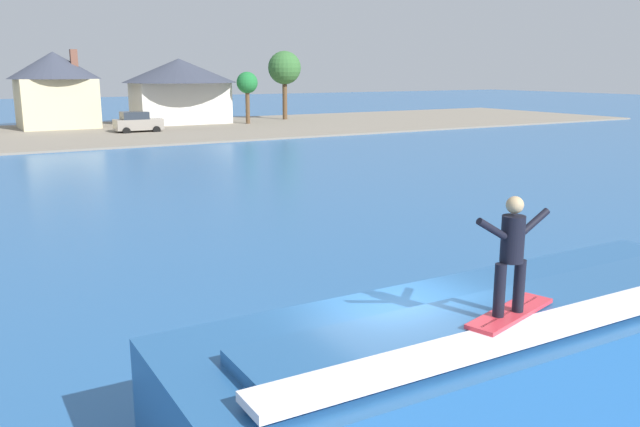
{
  "coord_description": "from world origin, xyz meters",
  "views": [
    {
      "loc": [
        -5.98,
        -8.04,
        5.28
      ],
      "look_at": [
        1.25,
        4.48,
        2.09
      ],
      "focal_mm": 36.55,
      "sensor_mm": 36.0,
      "label": 1
    }
  ],
  "objects_px": {
    "tree_short_bushy": "(247,84)",
    "house_gabled_white": "(180,84)",
    "tree_tall_bare": "(284,69)",
    "house_small_cottage": "(55,86)",
    "wave_crest": "(501,356)",
    "car_far_shore": "(137,122)",
    "surfboard": "(511,313)",
    "surfer": "(512,249)"
  },
  "relations": [
    {
      "from": "tree_short_bushy",
      "to": "house_gabled_white",
      "type": "bearing_deg",
      "value": 147.28
    },
    {
      "from": "house_gabled_white",
      "to": "tree_tall_bare",
      "type": "relative_size",
      "value": 1.51
    },
    {
      "from": "house_small_cottage",
      "to": "wave_crest",
      "type": "bearing_deg",
      "value": -92.02
    },
    {
      "from": "car_far_shore",
      "to": "tree_tall_bare",
      "type": "distance_m",
      "value": 19.26
    },
    {
      "from": "house_small_cottage",
      "to": "tree_tall_bare",
      "type": "height_order",
      "value": "tree_tall_bare"
    },
    {
      "from": "surfboard",
      "to": "surfer",
      "type": "relative_size",
      "value": 1.1
    },
    {
      "from": "surfboard",
      "to": "surfer",
      "type": "xyz_separation_m",
      "value": [
        -0.11,
        -0.05,
        0.97
      ]
    },
    {
      "from": "wave_crest",
      "to": "surfer",
      "type": "relative_size",
      "value": 6.35
    },
    {
      "from": "wave_crest",
      "to": "surfer",
      "type": "height_order",
      "value": "surfer"
    },
    {
      "from": "surfer",
      "to": "tree_tall_bare",
      "type": "bearing_deg",
      "value": 65.9
    },
    {
      "from": "surfer",
      "to": "tree_short_bushy",
      "type": "bearing_deg",
      "value": 69.86
    },
    {
      "from": "surfboard",
      "to": "surfer",
      "type": "bearing_deg",
      "value": -155.24
    },
    {
      "from": "house_gabled_white",
      "to": "tree_tall_bare",
      "type": "xyz_separation_m",
      "value": [
        11.38,
        -0.31,
        1.49
      ]
    },
    {
      "from": "surfer",
      "to": "house_gabled_white",
      "type": "relative_size",
      "value": 0.15
    },
    {
      "from": "surfer",
      "to": "house_small_cottage",
      "type": "xyz_separation_m",
      "value": [
        2.67,
        58.07,
        0.97
      ]
    },
    {
      "from": "tree_tall_bare",
      "to": "tree_short_bushy",
      "type": "bearing_deg",
      "value": -150.33
    },
    {
      "from": "wave_crest",
      "to": "house_small_cottage",
      "type": "relative_size",
      "value": 1.31
    },
    {
      "from": "surfboard",
      "to": "car_far_shore",
      "type": "xyz_separation_m",
      "value": [
        7.75,
        50.05,
        -0.97
      ]
    },
    {
      "from": "surfboard",
      "to": "surfer",
      "type": "distance_m",
      "value": 0.98
    },
    {
      "from": "house_small_cottage",
      "to": "tree_tall_bare",
      "type": "bearing_deg",
      "value": -3.39
    },
    {
      "from": "surfer",
      "to": "surfboard",
      "type": "bearing_deg",
      "value": 24.76
    },
    {
      "from": "tree_tall_bare",
      "to": "surfboard",
      "type": "bearing_deg",
      "value": -114.02
    },
    {
      "from": "wave_crest",
      "to": "tree_tall_bare",
      "type": "bearing_deg",
      "value": 66.2
    },
    {
      "from": "car_far_shore",
      "to": "house_small_cottage",
      "type": "bearing_deg",
      "value": 123.1
    },
    {
      "from": "surfboard",
      "to": "tree_short_bushy",
      "type": "relative_size",
      "value": 0.36
    },
    {
      "from": "house_gabled_white",
      "to": "house_small_cottage",
      "type": "distance_m",
      "value": 11.37
    },
    {
      "from": "wave_crest",
      "to": "surfboard",
      "type": "height_order",
      "value": "surfboard"
    },
    {
      "from": "car_far_shore",
      "to": "tree_tall_bare",
      "type": "bearing_deg",
      "value": 20.7
    },
    {
      "from": "surfer",
      "to": "car_far_shore",
      "type": "relative_size",
      "value": 0.43
    },
    {
      "from": "surfboard",
      "to": "tree_tall_bare",
      "type": "bearing_deg",
      "value": 65.98
    },
    {
      "from": "wave_crest",
      "to": "house_small_cottage",
      "type": "height_order",
      "value": "house_small_cottage"
    },
    {
      "from": "car_far_shore",
      "to": "house_small_cottage",
      "type": "relative_size",
      "value": 0.48
    },
    {
      "from": "surfer",
      "to": "tree_short_bushy",
      "type": "relative_size",
      "value": 0.32
    },
    {
      "from": "wave_crest",
      "to": "house_gabled_white",
      "type": "height_order",
      "value": "house_gabled_white"
    },
    {
      "from": "house_gabled_white",
      "to": "tree_tall_bare",
      "type": "bearing_deg",
      "value": -1.56
    },
    {
      "from": "house_small_cottage",
      "to": "tree_short_bushy",
      "type": "xyz_separation_m",
      "value": [
        16.92,
        -4.63,
        0.12
      ]
    },
    {
      "from": "tree_tall_bare",
      "to": "tree_short_bushy",
      "type": "distance_m",
      "value": 6.81
    },
    {
      "from": "house_gabled_white",
      "to": "tree_short_bushy",
      "type": "bearing_deg",
      "value": -32.72
    },
    {
      "from": "house_small_cottage",
      "to": "tree_tall_bare",
      "type": "distance_m",
      "value": 22.79
    },
    {
      "from": "surfboard",
      "to": "house_gabled_white",
      "type": "xyz_separation_m",
      "value": [
        13.88,
        56.98,
        2.07
      ]
    },
    {
      "from": "wave_crest",
      "to": "car_far_shore",
      "type": "distance_m",
      "value": 49.94
    },
    {
      "from": "car_far_shore",
      "to": "tree_short_bushy",
      "type": "relative_size",
      "value": 0.76
    }
  ]
}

